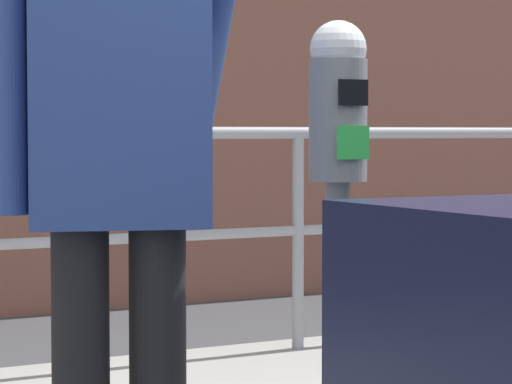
% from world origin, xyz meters
% --- Properties ---
extents(parking_meter, '(0.16, 0.17, 1.43)m').
position_xyz_m(parking_meter, '(-0.29, 0.34, 1.14)').
color(parking_meter, slate).
rests_on(parking_meter, sidewalk_curb).
extents(pedestrian_at_meter, '(0.76, 0.56, 1.78)m').
position_xyz_m(pedestrian_at_meter, '(-0.88, 0.48, 1.15)').
color(pedestrian_at_meter, black).
rests_on(pedestrian_at_meter, sidewalk_curb).
extents(background_railing, '(24.06, 0.06, 1.15)m').
position_xyz_m(background_railing, '(0.00, 2.84, 0.95)').
color(background_railing, gray).
rests_on(background_railing, sidewalk_curb).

